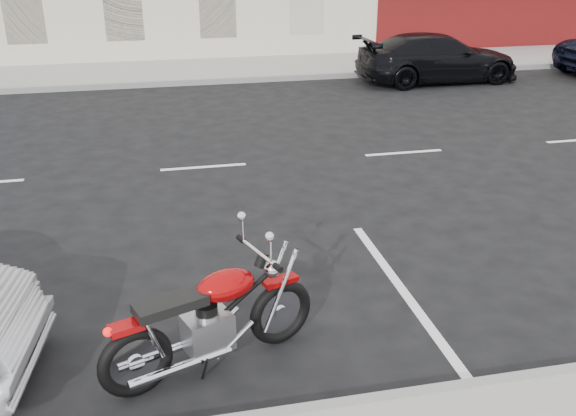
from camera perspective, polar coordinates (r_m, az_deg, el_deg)
name	(u,v)px	position (r m, az deg, el deg)	size (l,w,h in m)	color
ground	(307,160)	(12.49, 1.67, 4.30)	(120.00, 120.00, 0.00)	black
sidewalk_far	(76,76)	(20.66, -18.29, 11.11)	(80.00, 3.40, 0.15)	gray
curb_far	(71,88)	(19.00, -18.71, 10.07)	(80.00, 0.12, 0.16)	gray
motorcycle	(283,298)	(6.83, -0.45, -8.01)	(2.24, 1.07, 1.18)	black
car_far	(438,58)	(19.56, 13.15, 12.87)	(1.93, 4.75, 1.38)	black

